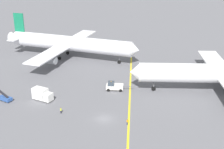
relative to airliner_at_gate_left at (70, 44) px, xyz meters
name	(u,v)px	position (x,y,z in m)	size (l,w,h in m)	color
ground_plane	(104,119)	(24.15, -43.44, -5.80)	(600.00, 600.00, 0.00)	slate
taxiway_stripe	(130,103)	(28.89, -33.44, -5.80)	(0.50, 120.00, 0.01)	yellow
airliner_at_gate_left	(70,44)	(0.00, 0.00, 0.00)	(54.51, 48.19, 16.12)	silver
airliner_being_pushed	(220,74)	(53.36, -20.44, -0.05)	(52.02, 48.31, 15.92)	white
pushback_tug	(114,86)	(22.91, -25.66, -4.64)	(8.42, 3.84, 2.75)	white
gse_belt_loader_portside	(5,98)	(-5.34, -39.56, -4.97)	(5.05, 3.02, 3.02)	#2D5199
gse_catering_truck_tall	(42,94)	(4.70, -36.91, -4.04)	(6.27, 3.87, 3.50)	silver
ground_crew_wing_walker_right	(61,110)	(12.56, -43.10, -4.93)	(0.36, 0.36, 1.67)	black
ground_crew_marshaller_foreground	(127,122)	(30.25, -45.09, -4.99)	(0.38, 0.45, 1.56)	#2D3351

